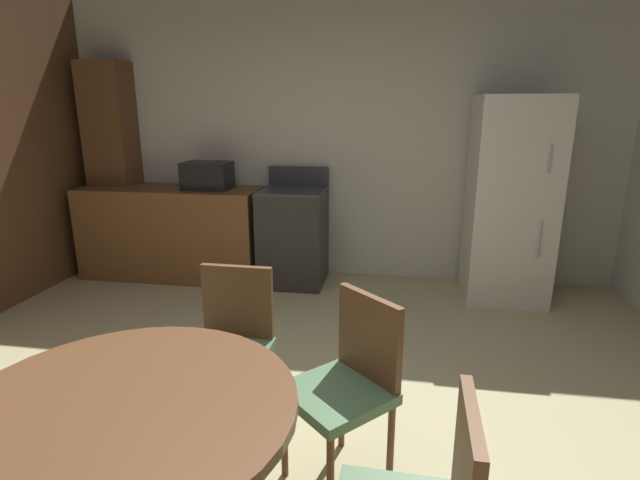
{
  "coord_description": "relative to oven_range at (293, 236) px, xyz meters",
  "views": [
    {
      "loc": [
        0.59,
        -1.88,
        1.66
      ],
      "look_at": [
        0.13,
        0.95,
        0.87
      ],
      "focal_mm": 26.95,
      "sensor_mm": 36.0,
      "label": 1
    }
  ],
  "objects": [
    {
      "name": "chair_north",
      "position": [
        0.16,
        -2.23,
        0.03
      ],
      "size": [
        0.41,
        0.41,
        0.87
      ],
      "rotation": [
        0.0,
        0.0,
        4.7
      ],
      "color": "brown",
      "rests_on": "ground"
    },
    {
      "name": "ground_plane",
      "position": [
        0.38,
        -2.49,
        -0.47
      ],
      "size": [
        14.0,
        14.0,
        0.0
      ],
      "primitive_type": "plane",
      "color": "tan"
    },
    {
      "name": "oven_range",
      "position": [
        0.0,
        0.0,
        0.0
      ],
      "size": [
        0.6,
        0.6,
        1.1
      ],
      "color": "#2D2B28",
      "rests_on": "ground"
    },
    {
      "name": "microwave",
      "position": [
        -0.83,
        -0.0,
        0.56
      ],
      "size": [
        0.44,
        0.32,
        0.26
      ],
      "primitive_type": "cube",
      "color": "black",
      "rests_on": "kitchen_counter"
    },
    {
      "name": "pantry_column",
      "position": [
        -1.91,
        0.18,
        0.58
      ],
      "size": [
        0.44,
        0.36,
        2.1
      ],
      "primitive_type": "cube",
      "color": "brown",
      "rests_on": "ground"
    },
    {
      "name": "dining_table",
      "position": [
        0.15,
        -3.17,
        0.13
      ],
      "size": [
        1.1,
        1.1,
        0.76
      ],
      "color": "brown",
      "rests_on": "ground"
    },
    {
      "name": "kitchen_counter",
      "position": [
        -1.24,
        -0.0,
        -0.02
      ],
      "size": [
        1.78,
        0.6,
        0.9
      ],
      "primitive_type": "cube",
      "color": "brown",
      "rests_on": "ground"
    },
    {
      "name": "chair_northeast",
      "position": [
        0.8,
        -2.49,
        0.03
      ],
      "size": [
        0.57,
        0.57,
        0.87
      ],
      "rotation": [
        0.0,
        0.0,
        3.95
      ],
      "color": "brown",
      "rests_on": "ground"
    },
    {
      "name": "refrigerator",
      "position": [
        1.94,
        -0.05,
        0.41
      ],
      "size": [
        0.68,
        0.68,
        1.76
      ],
      "color": "silver",
      "rests_on": "ground"
    },
    {
      "name": "wall_back",
      "position": [
        0.38,
        0.4,
        0.88
      ],
      "size": [
        5.61,
        0.12,
        2.7
      ],
      "primitive_type": "cube",
      "color": "beige",
      "rests_on": "ground"
    }
  ]
}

